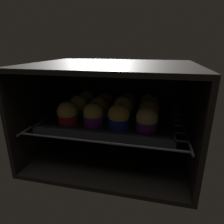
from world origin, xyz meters
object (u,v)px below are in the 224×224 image
(muffin_row2_col1, at_px, (106,102))
(muffin_row2_col2, at_px, (129,103))
(baking_tray, at_px, (112,118))
(muffin_row1_col2, at_px, (123,108))
(muffin_row0_col2, at_px, (119,117))
(muffin_row0_col0, at_px, (68,113))
(muffin_row2_col3, at_px, (149,104))
(muffin_row0_col1, at_px, (93,115))
(muffin_row1_col1, at_px, (100,108))
(muffin_row1_col0, at_px, (79,106))
(muffin_row1_col3, at_px, (149,111))
(muffin_row2_col0, at_px, (87,100))
(muffin_row0_col3, at_px, (147,120))

(muffin_row2_col1, distance_m, muffin_row2_col2, 0.10)
(baking_tray, bearing_deg, muffin_row1_col2, 3.77)
(baking_tray, xyz_separation_m, muffin_row0_col2, (0.05, -0.10, 0.04))
(muffin_row0_col0, relative_size, muffin_row2_col3, 0.94)
(baking_tray, relative_size, muffin_row0_col0, 5.77)
(muffin_row0_col1, distance_m, muffin_row2_col1, 0.18)
(muffin_row1_col1, height_order, muffin_row2_col2, muffin_row1_col1)
(muffin_row1_col0, xyz_separation_m, muffin_row1_col3, (0.27, 0.00, -0.00))
(muffin_row1_col3, bearing_deg, muffin_row2_col1, 154.23)
(muffin_row1_col3, bearing_deg, baking_tray, -179.76)
(muffin_row0_col2, bearing_deg, baking_tray, 115.35)
(muffin_row0_col0, relative_size, muffin_row0_col2, 0.94)
(muffin_row0_col0, bearing_deg, muffin_row1_col1, 44.07)
(muffin_row0_col0, distance_m, muffin_row2_col3, 0.33)
(muffin_row1_col3, height_order, muffin_row2_col3, muffin_row1_col3)
(baking_tray, xyz_separation_m, muffin_row0_col0, (-0.14, -0.09, 0.04))
(muffin_row0_col0, xyz_separation_m, muffin_row2_col0, (0.01, 0.18, 0.00))
(muffin_row0_col3, bearing_deg, baking_tray, 146.76)
(muffin_row0_col2, distance_m, muffin_row1_col2, 0.10)
(muffin_row0_col1, xyz_separation_m, muffin_row2_col3, (0.18, 0.18, -0.00))
(muffin_row0_col3, distance_m, muffin_row2_col0, 0.33)
(muffin_row0_col3, height_order, muffin_row1_col2, muffin_row1_col2)
(muffin_row1_col2, distance_m, muffin_row2_col0, 0.20)
(muffin_row0_col0, distance_m, muffin_row2_col1, 0.20)
(muffin_row0_col0, relative_size, muffin_row2_col1, 1.07)
(muffin_row1_col1, bearing_deg, muffin_row1_col2, 2.55)
(muffin_row2_col2, bearing_deg, muffin_row0_col1, -116.92)
(muffin_row0_col0, height_order, muffin_row2_col2, muffin_row0_col0)
(muffin_row0_col2, xyz_separation_m, muffin_row2_col2, (0.00, 0.19, -0.01))
(muffin_row0_col0, height_order, muffin_row2_col3, muffin_row2_col3)
(muffin_row1_col2, distance_m, muffin_row2_col2, 0.09)
(muffin_row1_col3, xyz_separation_m, muffin_row2_col0, (-0.27, 0.09, 0.00))
(muffin_row0_col0, relative_size, muffin_row1_col2, 0.91)
(baking_tray, relative_size, muffin_row1_col3, 5.37)
(muffin_row0_col2, distance_m, muffin_row2_col1, 0.21)
(muffin_row0_col3, height_order, muffin_row2_col1, muffin_row0_col3)
(baking_tray, relative_size, muffin_row0_col3, 5.85)
(muffin_row0_col2, relative_size, muffin_row1_col2, 0.97)
(muffin_row0_col2, bearing_deg, muffin_row1_col0, 152.82)
(muffin_row1_col3, bearing_deg, muffin_row2_col0, 162.02)
(muffin_row1_col3, relative_size, muffin_row2_col1, 1.15)
(muffin_row0_col0, distance_m, muffin_row1_col1, 0.13)
(muffin_row1_col0, height_order, muffin_row1_col1, muffin_row1_col0)
(muffin_row1_col0, distance_m, muffin_row1_col1, 0.09)
(muffin_row0_col1, distance_m, muffin_row1_col3, 0.21)
(muffin_row2_col3, bearing_deg, muffin_row0_col3, -89.23)
(muffin_row0_col2, bearing_deg, muffin_row2_col0, 134.26)
(muffin_row0_col1, distance_m, muffin_row2_col0, 0.20)
(muffin_row0_col1, height_order, muffin_row2_col0, muffin_row2_col0)
(muffin_row1_col2, distance_m, muffin_row2_col1, 0.13)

